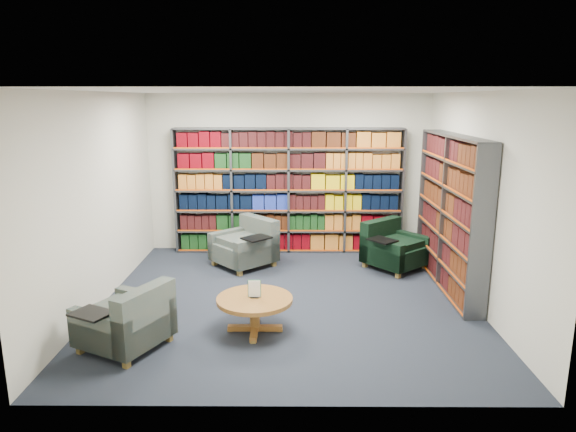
{
  "coord_description": "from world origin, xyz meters",
  "views": [
    {
      "loc": [
        0.04,
        -6.62,
        2.71
      ],
      "look_at": [
        0.0,
        0.6,
        1.05
      ],
      "focal_mm": 32.0,
      "sensor_mm": 36.0,
      "label": 1
    }
  ],
  "objects_px": {
    "chair_teal_left": "(248,247)",
    "coffee_table": "(255,304)",
    "chair_green_right": "(391,249)",
    "chair_teal_front": "(129,323)"
  },
  "relations": [
    {
      "from": "chair_teal_left",
      "to": "chair_green_right",
      "type": "distance_m",
      "value": 2.36
    },
    {
      "from": "chair_teal_front",
      "to": "coffee_table",
      "type": "distance_m",
      "value": 1.42
    },
    {
      "from": "chair_teal_front",
      "to": "coffee_table",
      "type": "bearing_deg",
      "value": 18.3
    },
    {
      "from": "chair_teal_left",
      "to": "coffee_table",
      "type": "relative_size",
      "value": 1.33
    },
    {
      "from": "chair_green_right",
      "to": "chair_teal_front",
      "type": "xyz_separation_m",
      "value": [
        -3.42,
        -2.86,
        -0.0
      ]
    },
    {
      "from": "chair_green_right",
      "to": "coffee_table",
      "type": "height_order",
      "value": "chair_green_right"
    },
    {
      "from": "coffee_table",
      "to": "chair_teal_left",
      "type": "bearing_deg",
      "value": 96.57
    },
    {
      "from": "chair_teal_left",
      "to": "chair_teal_front",
      "type": "xyz_separation_m",
      "value": [
        -1.06,
        -2.95,
        -0.01
      ]
    },
    {
      "from": "chair_green_right",
      "to": "coffee_table",
      "type": "xyz_separation_m",
      "value": [
        -2.07,
        -2.41,
        0.03
      ]
    },
    {
      "from": "chair_teal_left",
      "to": "coffee_table",
      "type": "distance_m",
      "value": 2.52
    }
  ]
}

